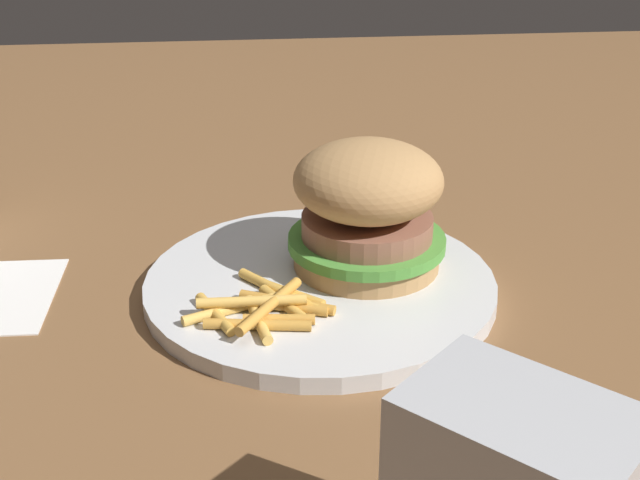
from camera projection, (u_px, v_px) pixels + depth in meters
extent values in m
plane|color=brown|center=(289.00, 278.00, 0.65)|extent=(1.60, 1.60, 0.00)
cylinder|color=silver|center=(320.00, 286.00, 0.62)|extent=(0.25, 0.25, 0.01)
cylinder|color=tan|center=(366.00, 255.00, 0.64)|extent=(0.11, 0.11, 0.02)
cylinder|color=#4C9338|center=(367.00, 241.00, 0.63)|extent=(0.11, 0.11, 0.01)
cylinder|color=#8E5B47|center=(367.00, 226.00, 0.63)|extent=(0.09, 0.09, 0.02)
ellipsoid|color=tan|center=(368.00, 180.00, 0.61)|extent=(0.11, 0.11, 0.05)
cylinder|color=gold|center=(215.00, 314.00, 0.57)|extent=(0.03, 0.05, 0.01)
cylinder|color=gold|center=(287.00, 307.00, 0.58)|extent=(0.05, 0.03, 0.01)
cylinder|color=gold|center=(287.00, 302.00, 0.58)|extent=(0.06, 0.03, 0.01)
cylinder|color=gold|center=(278.00, 291.00, 0.60)|extent=(0.05, 0.06, 0.01)
cylinder|color=gold|center=(287.00, 295.00, 0.59)|extent=(0.04, 0.04, 0.01)
cylinder|color=gold|center=(283.00, 304.00, 0.58)|extent=(0.03, 0.05, 0.01)
cylinder|color=gold|center=(279.00, 319.00, 0.56)|extent=(0.05, 0.01, 0.01)
cylinder|color=gold|center=(257.00, 325.00, 0.56)|extent=(0.07, 0.02, 0.01)
cylinder|color=#E5B251|center=(234.00, 308.00, 0.57)|extent=(0.07, 0.03, 0.01)
cylinder|color=gold|center=(269.00, 306.00, 0.56)|extent=(0.05, 0.07, 0.01)
cylinder|color=#E5B251|center=(258.00, 320.00, 0.56)|extent=(0.02, 0.05, 0.01)
cylinder|color=#E5B251|center=(252.00, 301.00, 0.57)|extent=(0.07, 0.01, 0.01)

